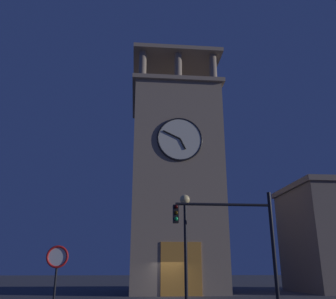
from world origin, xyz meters
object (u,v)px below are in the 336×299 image
(traffic_signal_near, at_px, (238,232))
(no_horn_sign, at_px, (57,263))
(street_lamp, at_px, (185,230))
(clocktower, at_px, (175,183))

(traffic_signal_near, relative_size, no_horn_sign, 1.86)
(street_lamp, bearing_deg, no_horn_sign, 24.29)
(traffic_signal_near, distance_m, no_horn_sign, 7.27)
(street_lamp, bearing_deg, clocktower, -94.75)
(street_lamp, relative_size, no_horn_sign, 1.85)
(clocktower, relative_size, traffic_signal_near, 4.74)
(no_horn_sign, bearing_deg, street_lamp, -155.71)
(clocktower, bearing_deg, street_lamp, 85.25)
(traffic_signal_near, bearing_deg, street_lamp, -19.27)
(clocktower, distance_m, street_lamp, 18.84)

